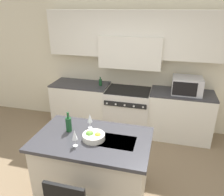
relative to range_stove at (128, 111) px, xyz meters
name	(u,v)px	position (x,y,z in m)	size (l,w,h in m)	color
back_cabinetry	(132,54)	(0.00, 0.27, 1.13)	(10.00, 0.46, 2.70)	beige
back_counter	(128,109)	(0.00, 0.02, 0.02)	(3.26, 0.62, 0.95)	silver
range_stove	(128,111)	(0.00, 0.00, 0.00)	(0.89, 0.70, 0.91)	beige
microwave	(187,85)	(1.09, 0.02, 0.65)	(0.54, 0.45, 0.31)	#B7B7BC
kitchen_island	(93,166)	(-0.13, -1.79, 0.00)	(1.49, 0.92, 0.91)	beige
wine_bottle	(69,124)	(-0.49, -1.71, 0.55)	(0.08, 0.08, 0.28)	#194723
wine_glass_near	(75,135)	(-0.27, -2.01, 0.60)	(0.07, 0.07, 0.22)	white
wine_glass_far	(90,118)	(-0.24, -1.57, 0.60)	(0.07, 0.07, 0.22)	white
fruit_bowl	(93,136)	(-0.10, -1.82, 0.49)	(0.28, 0.28, 0.12)	silver
oil_bottle_on_counter	(100,82)	(-0.59, 0.03, 0.56)	(0.06, 0.06, 0.18)	#194723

